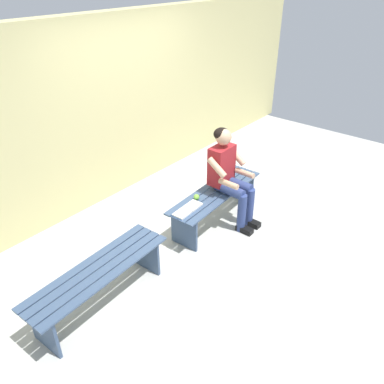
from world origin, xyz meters
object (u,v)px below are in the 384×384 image
at_px(person_seated, 229,173).
at_px(apple, 196,197).
at_px(bench_near, 216,199).
at_px(book_open, 188,210).
at_px(bench_far, 99,278).

distance_m(person_seated, apple, 0.51).
bearing_deg(person_seated, bench_near, -37.68).
relative_size(apple, book_open, 0.17).
height_order(bench_far, person_seated, person_seated).
xyz_separation_m(person_seated, apple, (0.44, -0.17, -0.20)).
distance_m(bench_far, apple, 1.57).
distance_m(bench_near, bench_far, 1.88).
bearing_deg(person_seated, bench_far, -2.87).
bearing_deg(apple, book_open, 15.63).
xyz_separation_m(bench_far, book_open, (-1.31, 0.00, 0.12)).
xyz_separation_m(apple, book_open, (0.25, 0.07, -0.03)).
distance_m(bench_far, book_open, 1.32).
height_order(person_seated, book_open, person_seated).
xyz_separation_m(bench_near, apple, (0.31, -0.07, 0.15)).
relative_size(person_seated, apple, 17.41).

